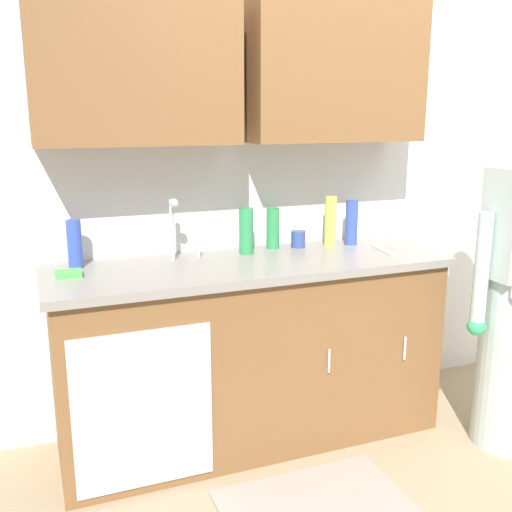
% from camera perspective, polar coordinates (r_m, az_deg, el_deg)
% --- Properties ---
extents(ground_plane, '(9.00, 9.00, 0.00)m').
position_cam_1_polar(ground_plane, '(2.96, 15.40, -20.63)').
color(ground_plane, '#998466').
extents(kitchen_wall_with_uppers, '(4.80, 0.44, 2.70)m').
position_cam_1_polar(kitchen_wall_with_uppers, '(3.24, 4.45, 10.60)').
color(kitchen_wall_with_uppers, silver).
rests_on(kitchen_wall_with_uppers, ground).
extents(counter_cabinet, '(1.90, 0.62, 0.90)m').
position_cam_1_polar(counter_cabinet, '(3.05, -0.62, -9.45)').
color(counter_cabinet, brown).
rests_on(counter_cabinet, ground).
extents(countertop, '(1.96, 0.66, 0.04)m').
position_cam_1_polar(countertop, '(2.90, -0.60, -0.84)').
color(countertop, gray).
rests_on(countertop, counter_cabinet).
extents(sink, '(0.50, 0.36, 0.35)m').
position_cam_1_polar(sink, '(2.81, -6.52, -1.26)').
color(sink, '#B7BABF').
rests_on(sink, counter_cabinet).
extents(floor_mat, '(0.80, 0.50, 0.01)m').
position_cam_1_polar(floor_mat, '(2.77, 5.69, -22.72)').
color(floor_mat, gray).
rests_on(floor_mat, ground).
extents(bottle_cleaner_spray, '(0.06, 0.06, 0.27)m').
position_cam_1_polar(bottle_cleaner_spray, '(3.21, 7.17, 3.32)').
color(bottle_cleaner_spray, '#D8D14C').
rests_on(bottle_cleaner_spray, countertop).
extents(bottle_soap, '(0.07, 0.07, 0.22)m').
position_cam_1_polar(bottle_soap, '(3.14, 1.63, 2.67)').
color(bottle_soap, '#2D8C4C').
rests_on(bottle_soap, countertop).
extents(bottle_water_tall, '(0.07, 0.07, 0.24)m').
position_cam_1_polar(bottle_water_tall, '(3.01, -0.97, 2.41)').
color(bottle_water_tall, '#2D8C4C').
rests_on(bottle_water_tall, countertop).
extents(bottle_dish_liquid, '(0.07, 0.07, 0.24)m').
position_cam_1_polar(bottle_dish_liquid, '(3.27, 9.17, 3.19)').
color(bottle_dish_liquid, '#334CB2').
rests_on(bottle_dish_liquid, countertop).
extents(bottle_water_short, '(0.07, 0.07, 0.22)m').
position_cam_1_polar(bottle_water_short, '(2.87, -17.05, 1.11)').
color(bottle_water_short, '#334CB2').
rests_on(bottle_water_short, countertop).
extents(cup_by_sink, '(0.08, 0.08, 0.09)m').
position_cam_1_polar(cup_by_sink, '(3.19, 4.08, 1.63)').
color(cup_by_sink, '#33478C').
rests_on(cup_by_sink, countertop).
extents(knife_on_counter, '(0.06, 0.24, 0.01)m').
position_cam_1_polar(knife_on_counter, '(3.16, 12.16, 0.50)').
color(knife_on_counter, silver).
rests_on(knife_on_counter, countertop).
extents(sponge, '(0.11, 0.07, 0.03)m').
position_cam_1_polar(sponge, '(2.73, -17.58, -1.63)').
color(sponge, '#4CBF4C').
rests_on(sponge, countertop).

